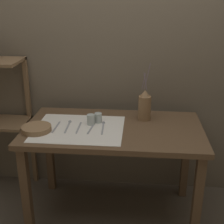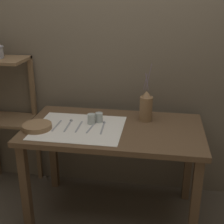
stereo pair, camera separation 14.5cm
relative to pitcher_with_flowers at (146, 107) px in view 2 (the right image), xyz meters
name	(u,v)px [view 2 (the right image)]	position (x,y,z in m)	size (l,w,h in m)	color
ground_plane	(113,213)	(-0.23, -0.17, -0.90)	(12.00, 12.00, 0.00)	brown
stone_wall_back	(122,59)	(-0.23, 0.31, 0.30)	(7.00, 0.06, 2.40)	#6B5E4C
wooden_table	(113,140)	(-0.23, -0.17, -0.22)	(1.33, 0.73, 0.78)	brown
wooden_shelf_unit	(5,100)	(-1.24, 0.14, -0.06)	(0.48, 0.32, 1.22)	brown
linen_cloth	(79,128)	(-0.48, -0.22, -0.11)	(0.65, 0.53, 0.00)	white
pitcher_with_flowers	(146,107)	(0.00, 0.00, 0.00)	(0.10, 0.10, 0.46)	olive
wooden_bowl	(37,127)	(-0.78, -0.30, -0.09)	(0.21, 0.21, 0.04)	#8E6B47
glass_tumbler_near	(91,119)	(-0.40, -0.14, -0.07)	(0.06, 0.06, 0.08)	#B7C1BC
glass_tumbler_far	(99,117)	(-0.35, -0.10, -0.07)	(0.06, 0.06, 0.07)	#B7C1BC
knife_center	(57,126)	(-0.65, -0.22, -0.11)	(0.02, 0.20, 0.00)	#939399
spoon_outer	(70,123)	(-0.57, -0.16, -0.11)	(0.02, 0.21, 0.02)	#939399
fork_inner	(79,127)	(-0.48, -0.22, -0.11)	(0.01, 0.20, 0.00)	#939399
fork_outer	(91,127)	(-0.39, -0.22, -0.11)	(0.04, 0.20, 0.00)	#939399
spoon_inner	(103,125)	(-0.31, -0.16, -0.11)	(0.03, 0.21, 0.02)	#939399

